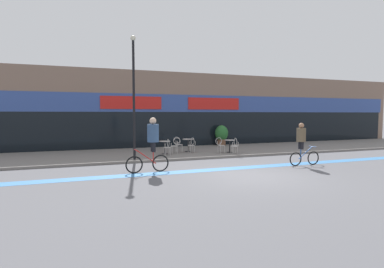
{
  "coord_description": "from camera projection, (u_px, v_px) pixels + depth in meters",
  "views": [
    {
      "loc": [
        -5.96,
        -9.91,
        2.38
      ],
      "look_at": [
        -0.06,
        6.35,
        1.22
      ],
      "focal_mm": 28.0,
      "sensor_mm": 36.0,
      "label": 1
    }
  ],
  "objects": [
    {
      "name": "cafe_chair_2_near",
      "position": [
        235.0,
        145.0,
        16.94
      ],
      "size": [
        0.43,
        0.59,
        0.9
      ],
      "rotation": [
        0.0,
        0.0,
        1.5
      ],
      "color": "#B7B2AD",
      "rests_on": "sidewalk_slab"
    },
    {
      "name": "planter_pot",
      "position": [
        222.0,
        134.0,
        21.46
      ],
      "size": [
        0.93,
        0.93,
        1.45
      ],
      "color": "brown",
      "rests_on": "sidewalk_slab"
    },
    {
      "name": "cyclist_0",
      "position": [
        152.0,
        140.0,
        12.15
      ],
      "size": [
        1.79,
        0.51,
        2.24
      ],
      "rotation": [
        0.0,
        0.0,
        3.18
      ],
      "color": "black",
      "rests_on": "ground"
    },
    {
      "name": "ground_plane",
      "position": [
        250.0,
        176.0,
        11.48
      ],
      "size": [
        120.0,
        120.0,
        0.0
      ],
      "primitive_type": "plane",
      "color": "#5B5B60"
    },
    {
      "name": "cyclist_1",
      "position": [
        302.0,
        141.0,
        13.71
      ],
      "size": [
        1.63,
        0.48,
        1.97
      ],
      "rotation": [
        0.0,
        0.0,
        -0.01
      ],
      "color": "black",
      "rests_on": "ground"
    },
    {
      "name": "cafe_chair_1_near",
      "position": [
        192.0,
        144.0,
        17.36
      ],
      "size": [
        0.45,
        0.6,
        0.9
      ],
      "rotation": [
        0.0,
        0.0,
        1.7
      ],
      "color": "#B7B2AD",
      "rests_on": "sidewalk_slab"
    },
    {
      "name": "bistro_table_0",
      "position": [
        165.0,
        145.0,
        16.86
      ],
      "size": [
        0.64,
        0.64,
        0.74
      ],
      "color": "black",
      "rests_on": "sidewalk_slab"
    },
    {
      "name": "storefront_facade",
      "position": [
        167.0,
        111.0,
        22.53
      ],
      "size": [
        40.0,
        4.06,
        5.28
      ],
      "color": "#7F6656",
      "rests_on": "ground"
    },
    {
      "name": "cafe_chair_2_side",
      "position": [
        220.0,
        144.0,
        17.31
      ],
      "size": [
        0.59,
        0.43,
        0.9
      ],
      "rotation": [
        0.0,
        0.0,
        0.07
      ],
      "color": "#B7B2AD",
      "rests_on": "sidewalk_slab"
    },
    {
      "name": "bistro_table_1",
      "position": [
        188.0,
        143.0,
        17.94
      ],
      "size": [
        0.69,
        0.69,
        0.76
      ],
      "color": "black",
      "rests_on": "sidewalk_slab"
    },
    {
      "name": "cafe_chair_0_near",
      "position": [
        168.0,
        146.0,
        16.28
      ],
      "size": [
        0.4,
        0.58,
        0.9
      ],
      "rotation": [
        0.0,
        0.0,
        1.58
      ],
      "color": "#B7B2AD",
      "rests_on": "sidewalk_slab"
    },
    {
      "name": "lamp_post",
      "position": [
        134.0,
        90.0,
        14.61
      ],
      "size": [
        0.26,
        0.26,
        6.05
      ],
      "color": "black",
      "rests_on": "sidewalk_slab"
    },
    {
      "name": "bistro_table_2",
      "position": [
        230.0,
        144.0,
        17.52
      ],
      "size": [
        0.63,
        0.63,
        0.74
      ],
      "color": "black",
      "rests_on": "sidewalk_slab"
    },
    {
      "name": "cafe_chair_1_side",
      "position": [
        178.0,
        143.0,
        17.73
      ],
      "size": [
        0.58,
        0.41,
        0.9
      ],
      "rotation": [
        0.0,
        0.0,
        -0.03
      ],
      "color": "#B7B2AD",
      "rests_on": "sidewalk_slab"
    },
    {
      "name": "cafe_chair_0_side",
      "position": [
        175.0,
        145.0,
        17.08
      ],
      "size": [
        0.58,
        0.4,
        0.9
      ],
      "rotation": [
        0.0,
        0.0,
        3.13
      ],
      "color": "#B7B2AD",
      "rests_on": "sidewalk_slab"
    },
    {
      "name": "bike_lane_stripe",
      "position": [
        230.0,
        169.0,
        13.03
      ],
      "size": [
        36.0,
        0.7,
        0.01
      ],
      "primitive_type": "cube",
      "color": "#3D7AB7",
      "rests_on": "ground"
    },
    {
      "name": "sidewalk_slab",
      "position": [
        188.0,
        152.0,
        18.28
      ],
      "size": [
        40.0,
        5.5,
        0.12
      ],
      "primitive_type": "cube",
      "color": "slate",
      "rests_on": "ground"
    }
  ]
}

